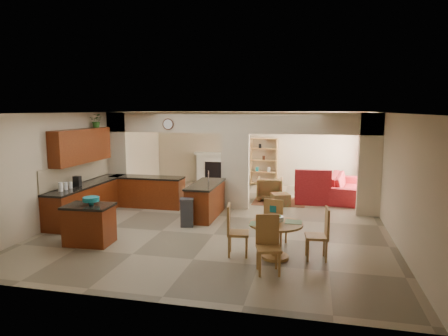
% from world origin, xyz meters
% --- Properties ---
extents(floor, '(10.00, 10.00, 0.00)m').
position_xyz_m(floor, '(0.00, 0.00, 0.00)').
color(floor, gray).
rests_on(floor, ground).
extents(ceiling, '(10.00, 10.00, 0.00)m').
position_xyz_m(ceiling, '(0.00, 0.00, 2.80)').
color(ceiling, white).
rests_on(ceiling, wall_back).
extents(wall_back, '(8.00, 0.00, 8.00)m').
position_xyz_m(wall_back, '(0.00, 5.00, 1.40)').
color(wall_back, tan).
rests_on(wall_back, floor).
extents(wall_front, '(8.00, 0.00, 8.00)m').
position_xyz_m(wall_front, '(0.00, -5.00, 1.40)').
color(wall_front, tan).
rests_on(wall_front, floor).
extents(wall_left, '(0.00, 10.00, 10.00)m').
position_xyz_m(wall_left, '(-4.00, 0.00, 1.40)').
color(wall_left, tan).
rests_on(wall_left, floor).
extents(wall_right, '(0.00, 10.00, 10.00)m').
position_xyz_m(wall_right, '(4.00, 0.00, 1.40)').
color(wall_right, tan).
rests_on(wall_right, floor).
extents(partition_left_pier, '(0.60, 0.25, 2.80)m').
position_xyz_m(partition_left_pier, '(-3.70, 1.00, 1.40)').
color(partition_left_pier, tan).
rests_on(partition_left_pier, floor).
extents(partition_center_pier, '(0.80, 0.25, 2.20)m').
position_xyz_m(partition_center_pier, '(0.00, 1.00, 1.10)').
color(partition_center_pier, tan).
rests_on(partition_center_pier, floor).
extents(partition_right_pier, '(0.60, 0.25, 2.80)m').
position_xyz_m(partition_right_pier, '(3.70, 1.00, 1.40)').
color(partition_right_pier, tan).
rests_on(partition_right_pier, floor).
extents(partition_header, '(8.00, 0.25, 0.60)m').
position_xyz_m(partition_header, '(0.00, 1.00, 2.50)').
color(partition_header, tan).
rests_on(partition_header, partition_center_pier).
extents(kitchen_counter, '(2.52, 3.29, 1.48)m').
position_xyz_m(kitchen_counter, '(-3.26, -0.25, 0.46)').
color(kitchen_counter, '#461608').
rests_on(kitchen_counter, floor).
extents(upper_cabinets, '(0.35, 2.40, 0.90)m').
position_xyz_m(upper_cabinets, '(-3.82, -0.80, 1.92)').
color(upper_cabinets, '#461608').
rests_on(upper_cabinets, wall_left).
extents(peninsula, '(0.70, 1.85, 0.91)m').
position_xyz_m(peninsula, '(-0.60, -0.11, 0.46)').
color(peninsula, '#461608').
rests_on(peninsula, floor).
extents(wall_clock, '(0.34, 0.03, 0.34)m').
position_xyz_m(wall_clock, '(-2.00, 0.85, 2.45)').
color(wall_clock, '#4D2919').
rests_on(wall_clock, partition_header).
extents(rug, '(1.60, 1.30, 0.01)m').
position_xyz_m(rug, '(1.20, 2.10, 0.01)').
color(rug, brown).
rests_on(rug, floor).
extents(fireplace, '(1.60, 0.35, 1.20)m').
position_xyz_m(fireplace, '(-1.60, 4.83, 0.61)').
color(fireplace, beige).
rests_on(fireplace, floor).
extents(shelving_unit, '(1.00, 0.32, 1.80)m').
position_xyz_m(shelving_unit, '(0.35, 4.82, 0.90)').
color(shelving_unit, '#A16837').
rests_on(shelving_unit, floor).
extents(window_a, '(0.02, 0.90, 1.90)m').
position_xyz_m(window_a, '(3.97, 2.30, 1.20)').
color(window_a, white).
rests_on(window_a, wall_right).
extents(window_b, '(0.02, 0.90, 1.90)m').
position_xyz_m(window_b, '(3.97, 4.00, 1.20)').
color(window_b, white).
rests_on(window_b, wall_right).
extents(glazed_door, '(0.02, 0.70, 2.10)m').
position_xyz_m(glazed_door, '(3.97, 3.15, 1.05)').
color(glazed_door, white).
rests_on(glazed_door, wall_right).
extents(drape_a_left, '(0.10, 0.28, 2.30)m').
position_xyz_m(drape_a_left, '(3.93, 1.70, 1.20)').
color(drape_a_left, '#431F1A').
rests_on(drape_a_left, wall_right).
extents(drape_a_right, '(0.10, 0.28, 2.30)m').
position_xyz_m(drape_a_right, '(3.93, 2.90, 1.20)').
color(drape_a_right, '#431F1A').
rests_on(drape_a_right, wall_right).
extents(drape_b_left, '(0.10, 0.28, 2.30)m').
position_xyz_m(drape_b_left, '(3.93, 3.40, 1.20)').
color(drape_b_left, '#431F1A').
rests_on(drape_b_left, wall_right).
extents(drape_b_right, '(0.10, 0.28, 2.30)m').
position_xyz_m(drape_b_right, '(3.93, 4.60, 1.20)').
color(drape_b_right, '#431F1A').
rests_on(drape_b_right, wall_right).
extents(ceiling_fan, '(1.00, 1.00, 0.10)m').
position_xyz_m(ceiling_fan, '(1.50, 3.00, 2.56)').
color(ceiling_fan, white).
rests_on(ceiling_fan, ceiling).
extents(kitchen_island, '(1.03, 0.76, 0.86)m').
position_xyz_m(kitchen_island, '(-2.45, -2.82, 0.43)').
color(kitchen_island, '#461608').
rests_on(kitchen_island, floor).
extents(teal_bowl, '(0.35, 0.35, 0.16)m').
position_xyz_m(teal_bowl, '(-2.41, -2.77, 0.94)').
color(teal_bowl, '#12727E').
rests_on(teal_bowl, kitchen_island).
extents(trash_can, '(0.36, 0.33, 0.65)m').
position_xyz_m(trash_can, '(-0.80, -1.11, 0.33)').
color(trash_can, '#2D2D30').
rests_on(trash_can, floor).
extents(dining_table, '(1.04, 1.04, 0.71)m').
position_xyz_m(dining_table, '(1.55, -2.77, 0.48)').
color(dining_table, '#A16837').
rests_on(dining_table, floor).
extents(fruit_bowl, '(0.33, 0.33, 0.18)m').
position_xyz_m(fruit_bowl, '(1.53, -2.83, 0.80)').
color(fruit_bowl, '#6CBD28').
rests_on(fruit_bowl, dining_table).
extents(sofa, '(2.80, 1.41, 0.78)m').
position_xyz_m(sofa, '(3.30, 3.05, 0.39)').
color(sofa, maroon).
rests_on(sofa, floor).
extents(chaise, '(1.15, 0.96, 0.43)m').
position_xyz_m(chaise, '(2.22, 2.19, 0.22)').
color(chaise, maroon).
rests_on(chaise, floor).
extents(armchair, '(0.84, 0.86, 0.74)m').
position_xyz_m(armchair, '(0.87, 2.26, 0.37)').
color(armchair, maroon).
rests_on(armchair, floor).
extents(ottoman, '(0.65, 0.65, 0.37)m').
position_xyz_m(ottoman, '(1.28, 1.58, 0.18)').
color(ottoman, maroon).
rests_on(ottoman, floor).
extents(plant, '(0.39, 0.35, 0.39)m').
position_xyz_m(plant, '(-3.82, 0.00, 2.56)').
color(plant, '#1B4F15').
rests_on(plant, upper_cabinets).
extents(chair_north, '(0.51, 0.51, 1.02)m').
position_xyz_m(chair_north, '(1.46, -2.01, 0.55)').
color(chair_north, '#A16837').
rests_on(chair_north, floor).
extents(chair_east, '(0.46, 0.46, 1.02)m').
position_xyz_m(chair_east, '(2.41, -2.63, 0.55)').
color(chair_east, '#A16837').
rests_on(chair_east, floor).
extents(chair_south, '(0.51, 0.51, 1.02)m').
position_xyz_m(chair_south, '(1.47, -3.44, 0.55)').
color(chair_south, '#A16837').
rests_on(chair_south, floor).
extents(chair_west, '(0.47, 0.47, 1.02)m').
position_xyz_m(chair_west, '(0.72, -2.78, 0.55)').
color(chair_west, '#A16837').
rests_on(chair_west, floor).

